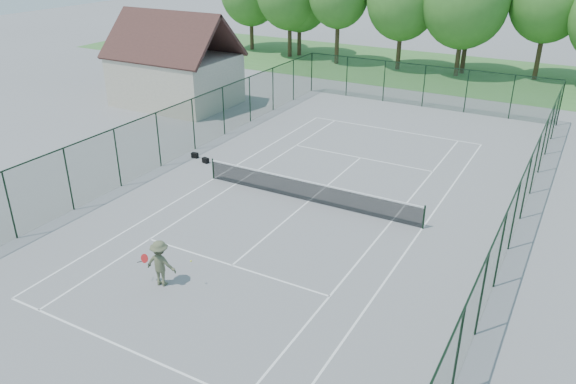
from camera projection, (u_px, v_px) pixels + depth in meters
name	position (u px, v px, depth m)	size (l,w,h in m)	color
ground	(309.00, 201.00, 26.47)	(140.00, 140.00, 0.00)	gray
grass_far	(462.00, 73.00, 50.22)	(80.00, 16.00, 0.01)	#477F3B
court_lines	(309.00, 201.00, 26.47)	(11.05, 23.85, 0.01)	white
tennis_net	(309.00, 190.00, 26.22)	(11.08, 0.08, 1.10)	black
fence_enclosure	(309.00, 171.00, 25.81)	(18.05, 36.05, 3.02)	#1A3A23
utility_building	(174.00, 61.00, 40.11)	(8.60, 6.27, 6.63)	beige
tree_line_far	(471.00, 3.00, 47.68)	(39.40, 6.40, 9.70)	#463420
sports_bag_a	(195.00, 155.00, 31.48)	(0.37, 0.22, 0.29)	black
sports_bag_b	(206.00, 160.00, 30.80)	(0.37, 0.22, 0.29)	black
tennis_player	(161.00, 263.00, 19.91)	(1.97, 0.85, 1.76)	#575B3E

